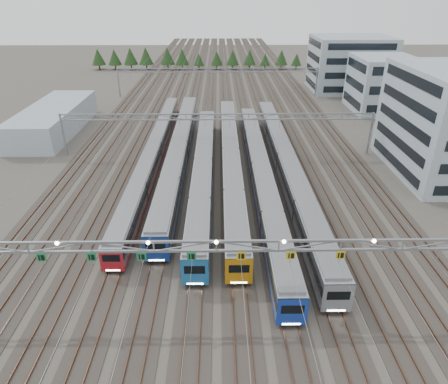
{
  "coord_description": "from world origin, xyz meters",
  "views": [
    {
      "loc": [
        0.31,
        -29.49,
        27.91
      ],
      "look_at": [
        0.92,
        17.97,
        3.5
      ],
      "focal_mm": 32.0,
      "sensor_mm": 36.0,
      "label": 1
    }
  ],
  "objects_px": {
    "train_a": "(154,151)",
    "train_f": "(286,163)",
    "train_d": "(231,157)",
    "depot_bldg_mid": "(382,84)",
    "train_c": "(203,168)",
    "depot_bldg_north": "(350,64)",
    "train_b": "(180,149)",
    "west_shed": "(54,119)",
    "gantry_near": "(216,249)",
    "gantry_far": "(218,74)",
    "train_e": "(260,172)",
    "gantry_mid": "(217,122)"
  },
  "relations": [
    {
      "from": "train_b",
      "to": "gantry_far",
      "type": "bearing_deg",
      "value": 81.96
    },
    {
      "from": "train_a",
      "to": "train_c",
      "type": "bearing_deg",
      "value": -41.46
    },
    {
      "from": "gantry_mid",
      "to": "train_b",
      "type": "bearing_deg",
      "value": -157.75
    },
    {
      "from": "train_a",
      "to": "train_e",
      "type": "bearing_deg",
      "value": -27.99
    },
    {
      "from": "train_c",
      "to": "train_f",
      "type": "height_order",
      "value": "train_f"
    },
    {
      "from": "gantry_near",
      "to": "depot_bldg_mid",
      "type": "height_order",
      "value": "depot_bldg_mid"
    },
    {
      "from": "train_c",
      "to": "train_f",
      "type": "xyz_separation_m",
      "value": [
        13.5,
        1.77,
        0.04
      ]
    },
    {
      "from": "train_d",
      "to": "depot_bldg_mid",
      "type": "distance_m",
      "value": 53.48
    },
    {
      "from": "train_f",
      "to": "train_c",
      "type": "bearing_deg",
      "value": -172.55
    },
    {
      "from": "gantry_far",
      "to": "depot_bldg_north",
      "type": "bearing_deg",
      "value": 11.38
    },
    {
      "from": "train_a",
      "to": "depot_bldg_mid",
      "type": "distance_m",
      "value": 61.95
    },
    {
      "from": "depot_bldg_north",
      "to": "train_e",
      "type": "bearing_deg",
      "value": -116.49
    },
    {
      "from": "gantry_far",
      "to": "depot_bldg_north",
      "type": "xyz_separation_m",
      "value": [
        39.29,
        7.91,
        1.27
      ]
    },
    {
      "from": "train_d",
      "to": "depot_bldg_mid",
      "type": "relative_size",
      "value": 3.86
    },
    {
      "from": "gantry_near",
      "to": "train_d",
      "type": "bearing_deg",
      "value": 86.1
    },
    {
      "from": "train_a",
      "to": "gantry_mid",
      "type": "xyz_separation_m",
      "value": [
        11.25,
        2.82,
        4.46
      ]
    },
    {
      "from": "gantry_far",
      "to": "depot_bldg_north",
      "type": "relative_size",
      "value": 2.56
    },
    {
      "from": "train_d",
      "to": "depot_bldg_mid",
      "type": "xyz_separation_m",
      "value": [
        38.67,
        36.68,
        4.4
      ]
    },
    {
      "from": "train_f",
      "to": "west_shed",
      "type": "relative_size",
      "value": 2.16
    },
    {
      "from": "train_c",
      "to": "train_e",
      "type": "bearing_deg",
      "value": -10.17
    },
    {
      "from": "train_b",
      "to": "gantry_near",
      "type": "height_order",
      "value": "gantry_near"
    },
    {
      "from": "train_a",
      "to": "train_c",
      "type": "distance_m",
      "value": 12.01
    },
    {
      "from": "train_d",
      "to": "gantry_near",
      "type": "bearing_deg",
      "value": -93.9
    },
    {
      "from": "train_d",
      "to": "train_e",
      "type": "bearing_deg",
      "value": -53.04
    },
    {
      "from": "train_d",
      "to": "train_f",
      "type": "relative_size",
      "value": 0.95
    },
    {
      "from": "train_e",
      "to": "train_f",
      "type": "distance_m",
      "value": 5.63
    },
    {
      "from": "depot_bldg_north",
      "to": "west_shed",
      "type": "height_order",
      "value": "depot_bldg_north"
    },
    {
      "from": "train_b",
      "to": "train_d",
      "type": "relative_size",
      "value": 0.99
    },
    {
      "from": "train_d",
      "to": "gantry_far",
      "type": "relative_size",
      "value": 1.1
    },
    {
      "from": "west_shed",
      "to": "train_e",
      "type": "bearing_deg",
      "value": -32.59
    },
    {
      "from": "train_c",
      "to": "depot_bldg_mid",
      "type": "bearing_deg",
      "value": 43.55
    },
    {
      "from": "train_e",
      "to": "depot_bldg_north",
      "type": "bearing_deg",
      "value": 63.51
    },
    {
      "from": "gantry_mid",
      "to": "depot_bldg_mid",
      "type": "relative_size",
      "value": 3.52
    },
    {
      "from": "train_c",
      "to": "train_b",
      "type": "bearing_deg",
      "value": 119.32
    },
    {
      "from": "gantry_mid",
      "to": "gantry_far",
      "type": "xyz_separation_m",
      "value": [
        0.0,
        45.0,
        0.0
      ]
    },
    {
      "from": "gantry_mid",
      "to": "depot_bldg_north",
      "type": "xyz_separation_m",
      "value": [
        39.29,
        52.91,
        1.27
      ]
    },
    {
      "from": "train_c",
      "to": "depot_bldg_north",
      "type": "relative_size",
      "value": 2.42
    },
    {
      "from": "depot_bldg_mid",
      "to": "train_a",
      "type": "bearing_deg",
      "value": -147.61
    },
    {
      "from": "train_d",
      "to": "train_f",
      "type": "height_order",
      "value": "train_f"
    },
    {
      "from": "train_d",
      "to": "depot_bldg_mid",
      "type": "height_order",
      "value": "depot_bldg_mid"
    },
    {
      "from": "train_c",
      "to": "gantry_far",
      "type": "xyz_separation_m",
      "value": [
        2.25,
        55.78,
        4.26
      ]
    },
    {
      "from": "train_c",
      "to": "depot_bldg_north",
      "type": "height_order",
      "value": "depot_bldg_north"
    },
    {
      "from": "train_e",
      "to": "train_f",
      "type": "bearing_deg",
      "value": 36.91
    },
    {
      "from": "train_c",
      "to": "gantry_near",
      "type": "relative_size",
      "value": 0.94
    },
    {
      "from": "gantry_mid",
      "to": "depot_bldg_mid",
      "type": "height_order",
      "value": "depot_bldg_mid"
    },
    {
      "from": "train_b",
      "to": "west_shed",
      "type": "distance_m",
      "value": 33.2
    },
    {
      "from": "train_f",
      "to": "depot_bldg_mid",
      "type": "relative_size",
      "value": 4.05
    },
    {
      "from": "train_a",
      "to": "train_f",
      "type": "relative_size",
      "value": 0.99
    },
    {
      "from": "train_f",
      "to": "gantry_far",
      "type": "relative_size",
      "value": 1.15
    },
    {
      "from": "train_d",
      "to": "west_shed",
      "type": "relative_size",
      "value": 2.06
    }
  ]
}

